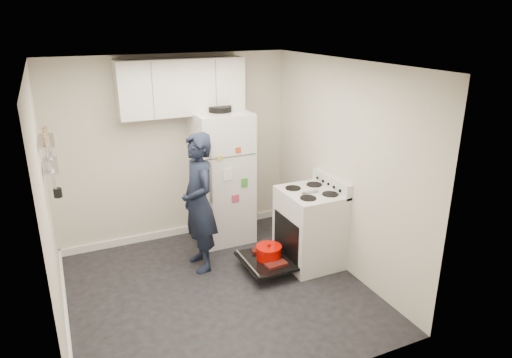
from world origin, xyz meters
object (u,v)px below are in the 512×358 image
person (199,203)px  open_oven_door (267,256)px  electric_range (309,228)px  refrigerator (222,177)px

person → open_oven_door: bearing=54.8°
electric_range → open_oven_door: (-0.56, 0.01, -0.27)m
open_oven_door → refrigerator: bearing=98.4°
open_oven_door → refrigerator: (-0.16, 1.09, 0.70)m
open_oven_door → person: bearing=147.2°
refrigerator → electric_range: bearing=-56.6°
electric_range → person: person is taller
electric_range → person: (-1.26, 0.46, 0.38)m
refrigerator → person: 0.83m
open_oven_door → person: person is taller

